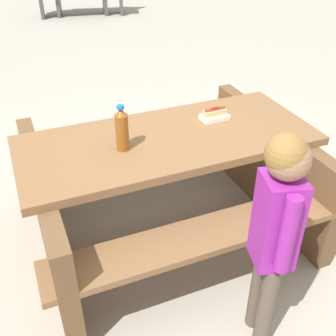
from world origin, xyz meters
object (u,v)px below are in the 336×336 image
Objects in this scene: soda_bottle at (122,129)px; child_in_coat at (276,222)px; hotdog_tray at (215,115)px; picnic_table at (168,178)px.

child_in_coat is (0.32, -0.94, -0.10)m from soda_bottle.
hotdog_tray is at bearing 70.61° from child_in_coat.
child_in_coat reaches higher than soda_bottle.
soda_bottle is 0.23× the size of child_in_coat.
picnic_table is 10.37× the size of hotdog_tray.
soda_bottle is 0.68m from hotdog_tray.
picnic_table is at bearing 91.68° from child_in_coat.
soda_bottle reaches higher than picnic_table.
hotdog_tray is (0.38, 0.07, 0.34)m from picnic_table.
hotdog_tray is 0.15× the size of child_in_coat.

